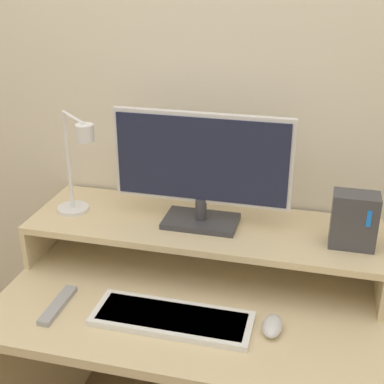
% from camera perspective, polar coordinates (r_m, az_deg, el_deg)
% --- Properties ---
extents(wall_back, '(6.00, 0.05, 2.50)m').
position_cam_1_polar(wall_back, '(1.79, 2.90, 10.15)').
color(wall_back, beige).
rests_on(wall_back, ground_plane).
extents(desk, '(1.13, 0.70, 0.73)m').
position_cam_1_polar(desk, '(1.80, -0.19, -16.47)').
color(desk, beige).
rests_on(desk, ground_plane).
extents(monitor_shelf, '(1.13, 0.35, 0.15)m').
position_cam_1_polar(monitor_shelf, '(1.74, 1.23, -4.02)').
color(monitor_shelf, beige).
rests_on(monitor_shelf, desk).
extents(monitor, '(0.56, 0.14, 0.37)m').
position_cam_1_polar(monitor, '(1.64, 1.01, 2.69)').
color(monitor, '#38383D').
rests_on(monitor, monitor_shelf).
extents(desk_lamp, '(0.20, 0.19, 0.35)m').
position_cam_1_polar(desk_lamp, '(1.73, -12.18, 2.59)').
color(desk_lamp, silver).
rests_on(desk_lamp, monitor_shelf).
extents(router_dock, '(0.13, 0.08, 0.17)m').
position_cam_1_polar(router_dock, '(1.63, 16.90, -2.91)').
color(router_dock, '#3D3D42').
rests_on(router_dock, monitor_shelf).
extents(keyboard, '(0.45, 0.16, 0.02)m').
position_cam_1_polar(keyboard, '(1.55, -2.15, -13.31)').
color(keyboard, white).
rests_on(keyboard, desk).
extents(mouse, '(0.05, 0.10, 0.04)m').
position_cam_1_polar(mouse, '(1.52, 8.57, -13.94)').
color(mouse, silver).
rests_on(mouse, desk).
extents(remote_control, '(0.04, 0.18, 0.02)m').
position_cam_1_polar(remote_control, '(1.65, -14.12, -11.63)').
color(remote_control, '#99999E').
rests_on(remote_control, desk).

